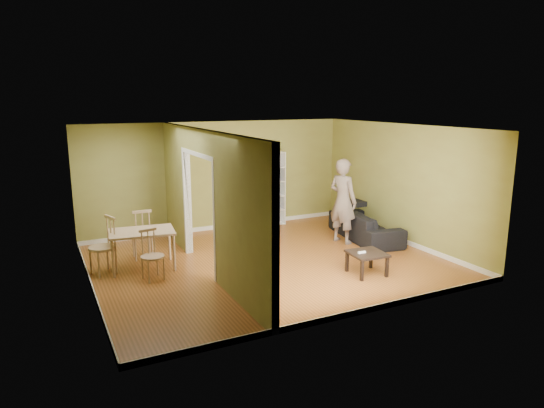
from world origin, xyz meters
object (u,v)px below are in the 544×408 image
Objects in this scene: bookshelf at (268,189)px; chair_near at (152,255)px; chair_left at (102,246)px; chair_far at (142,233)px; person at (343,194)px; sofa at (365,221)px; coffee_table at (367,256)px; dining_table at (142,235)px.

bookshelf is 4.35m from chair_near.
chair_far is (0.82, 0.57, -0.01)m from chair_left.
person reaches higher than chair_near.
bookshelf is at bearing 43.08° from sofa.
coffee_table is at bearing 153.03° from sofa.
chair_left is at bearing 96.55° from sofa.
chair_left is (-5.65, 0.26, 0.11)m from sofa.
chair_near is 0.87× the size of chair_far.
chair_near is at bearing 89.62° from chair_far.
chair_far is at bearing 60.47° from person.
person is (-0.64, -0.01, 0.68)m from sofa.
person is at bearing -4.31° from chair_near.
sofa is 1.87× the size of dining_table.
chair_near is at bearing 157.72° from coffee_table.
chair_far is (0.12, 0.61, -0.14)m from dining_table.
sofa is 4.96m from dining_table.
chair_left reaches higher than chair_near.
chair_left reaches higher than sofa.
sofa is 2.08× the size of chair_left.
sofa is at bearing -106.99° from person.
person reaches higher than chair_left.
bookshelf is 4.05m from coffee_table.
dining_table is at bearing 83.16° from chair_near.
dining_table is (-4.31, 0.23, -0.44)m from person.
coffee_table is 0.60× the size of chair_far.
chair_far is at bearing 79.08° from dining_table.
chair_left is at bearing -156.22° from bookshelf.
dining_table is 0.63m from chair_far.
bookshelf is 2.98× the size of coffee_table.
dining_table is at bearing 149.40° from coffee_table.
bookshelf reaches higher than chair_left.
chair_near reaches higher than dining_table.
bookshelf is at bearing 2.08° from person.
chair_far reaches higher than chair_near.
sofa is 0.93m from person.
chair_near reaches higher than coffee_table.
bookshelf is 4.64m from chair_left.
chair_left reaches higher than chair_far.
coffee_table is at bearing 145.02° from chair_far.
person is 2.45× the size of chair_near.
bookshelf is 2.06× the size of chair_near.
coffee_table is at bearing 140.35° from person.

